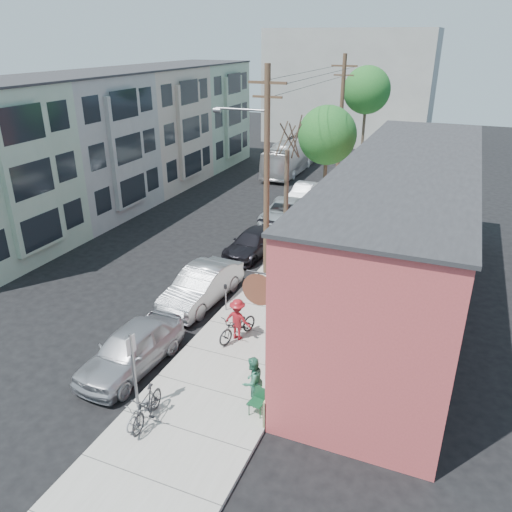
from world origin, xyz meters
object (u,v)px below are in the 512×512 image
at_px(car_1, 202,286).
at_px(bus, 291,156).
at_px(patio_chair_b, 257,402).
at_px(parked_bike_b, 142,410).
at_px(tree_leafy_mid, 327,135).
at_px(patio_chair_a, 277,364).
at_px(car_4, 304,192).
at_px(patron_grey, 283,359).
at_px(patron_green, 252,381).
at_px(utility_pole_near, 266,171).
at_px(parking_meter_near, 226,293).
at_px(tree_leafy_far, 367,90).
at_px(tree_bare, 286,207).
at_px(car_3, 285,212).
at_px(sign_post, 133,365).
at_px(parked_bike_a, 147,406).
at_px(car_0, 131,349).
at_px(cyclist, 238,319).
at_px(car_2, 252,243).
at_px(parking_meter_far, 287,231).

bearing_deg(car_1, bus, 103.23).
bearing_deg(bus, patio_chair_b, -73.99).
bearing_deg(parked_bike_b, tree_leafy_mid, 91.23).
distance_m(patio_chair_a, car_4, 21.18).
height_order(patron_grey, bus, bus).
bearing_deg(patio_chair_a, parked_bike_b, -109.20).
relative_size(tree_leafy_mid, patron_green, 4.16).
bearing_deg(patron_green, tree_leafy_mid, -149.45).
bearing_deg(patron_green, utility_pole_near, -138.84).
bearing_deg(car_1, parking_meter_near, -14.76).
height_order(tree_leafy_mid, patron_grey, tree_leafy_mid).
distance_m(tree_leafy_far, patio_chair_b, 32.22).
bearing_deg(patron_green, parked_bike_b, -31.61).
distance_m(tree_bare, car_3, 6.54).
relative_size(sign_post, tree_leafy_far, 0.31).
bearing_deg(car_3, parked_bike_a, -87.40).
xyz_separation_m(patio_chair_a, car_3, (-5.15, 15.34, 0.15)).
distance_m(tree_leafy_mid, car_1, 14.28).
bearing_deg(car_3, patron_grey, -74.83).
distance_m(parked_bike_b, bus, 32.78).
height_order(patron_green, car_0, patron_green).
distance_m(patio_chair_b, patron_green, 0.67).
relative_size(tree_leafy_far, patron_green, 5.16).
bearing_deg(car_3, utility_pole_near, -82.02).
xyz_separation_m(parking_meter_near, car_0, (-1.45, -4.90, -0.17)).
distance_m(cyclist, parked_bike_a, 5.41).
relative_size(car_0, car_1, 0.95).
xyz_separation_m(sign_post, parking_meter_near, (-0.10, 6.79, -0.85)).
height_order(utility_pole_near, patron_grey, utility_pole_near).
height_order(utility_pole_near, parked_bike_b, utility_pole_near).
bearing_deg(car_2, tree_leafy_far, 90.08).
xyz_separation_m(tree_leafy_far, parked_bike_b, (0.05, -33.08, -6.58)).
xyz_separation_m(parking_meter_far, car_3, (-1.50, 3.77, -0.24)).
height_order(tree_bare, tree_leafy_mid, tree_leafy_mid).
distance_m(tree_bare, parked_bike_a, 13.59).
height_order(patron_grey, car_2, patron_grey).
height_order(patio_chair_a, parked_bike_a, parked_bike_a).
bearing_deg(sign_post, car_3, 94.88).
bearing_deg(car_1, car_3, 94.04).
relative_size(parked_bike_a, car_1, 0.38).
xyz_separation_m(patio_chair_a, car_0, (-5.11, -1.48, 0.22)).
bearing_deg(utility_pole_near, tree_bare, 77.74).
relative_size(tree_leafy_far, car_0, 1.88).
distance_m(parking_meter_far, parked_bike_a, 15.36).
relative_size(tree_bare, bus, 0.60).
height_order(utility_pole_near, car_1, utility_pole_near).
xyz_separation_m(utility_pole_near, tree_bare, (0.41, 1.89, -2.30)).
relative_size(tree_leafy_far, car_3, 1.67).
relative_size(utility_pole_near, parked_bike_a, 5.19).
height_order(tree_leafy_far, patron_green, tree_leafy_far).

